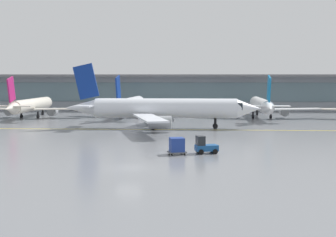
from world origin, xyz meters
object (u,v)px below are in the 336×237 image
Objects in this scene: taxiing_regional_jet at (163,109)px; baggage_tug at (205,146)px; gate_airplane_2 at (130,104)px; cargo_dolly_lead at (177,145)px; gate_airplane_1 at (31,105)px; gate_airplane_3 at (261,105)px.

baggage_tug is (5.97, -26.37, -2.52)m from taxiing_regional_jet.
taxiing_regional_jet is 12.04× the size of baggage_tug.
cargo_dolly_lead is (11.19, -50.61, -1.74)m from gate_airplane_2.
taxiing_regional_jet reaches higher than gate_airplane_1.
cargo_dolly_lead is at bearing -82.89° from taxiing_regional_jet.
gate_airplane_1 is 57.50m from cargo_dolly_lead.
gate_airplane_2 reaches higher than gate_airplane_1.
taxiing_regional_jet is at bearing 89.72° from baggage_tug.
cargo_dolly_lead is at bearing -143.52° from gate_airplane_1.
gate_airplane_2 reaches higher than baggage_tug.
taxiing_regional_jet is (8.49, -23.49, 0.62)m from gate_airplane_2.
gate_airplane_2 is at bearing 111.30° from taxiing_regional_jet.
gate_airplane_1 is 9.63× the size of baggage_tug.
taxiing_regional_jet is at bearing -122.16° from gate_airplane_1.
gate_airplane_1 is 11.40× the size of cargo_dolly_lead.
baggage_tug is 1.18× the size of cargo_dolly_lead.
baggage_tug is at bearing 165.21° from gate_airplane_3.
gate_airplane_1 reaches higher than cargo_dolly_lead.
gate_airplane_2 and gate_airplane_3 have the same top height.
gate_airplane_2 is at bearing -79.40° from gate_airplane_1.
gate_airplane_2 is 51.86m from cargo_dolly_lead.
cargo_dolly_lead is (2.70, -27.12, -2.36)m from taxiing_regional_jet.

